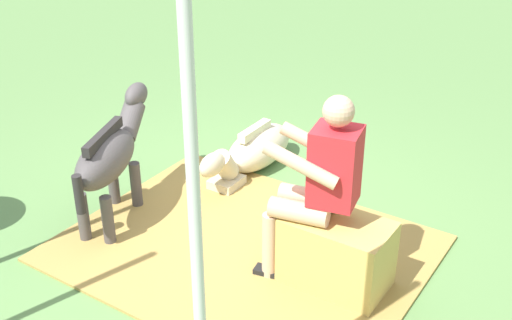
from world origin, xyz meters
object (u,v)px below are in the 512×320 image
(person_seated, at_px, (317,181))
(tent_pole_left, at_px, (195,224))
(hay_bale, at_px, (336,253))
(pony_standing, at_px, (111,154))
(pony_lying, at_px, (253,150))

(person_seated, xyz_separation_m, tent_pole_left, (-0.15, 1.43, 0.49))
(hay_bale, distance_m, person_seated, 0.55)
(tent_pole_left, bearing_deg, person_seated, -84.21)
(hay_bale, bearing_deg, pony_standing, 5.82)
(hay_bale, height_order, pony_standing, pony_standing)
(pony_standing, bearing_deg, hay_bale, -174.18)
(pony_standing, xyz_separation_m, tent_pole_left, (-1.86, 1.27, 0.70))
(hay_bale, relative_size, person_seated, 0.51)
(person_seated, distance_m, pony_lying, 1.80)
(hay_bale, distance_m, pony_standing, 1.92)
(tent_pole_left, bearing_deg, pony_standing, -34.21)
(person_seated, xyz_separation_m, pony_lying, (1.26, -1.15, -0.59))
(person_seated, height_order, pony_standing, person_seated)
(person_seated, relative_size, pony_standing, 1.08)
(pony_lying, bearing_deg, hay_bale, 141.53)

